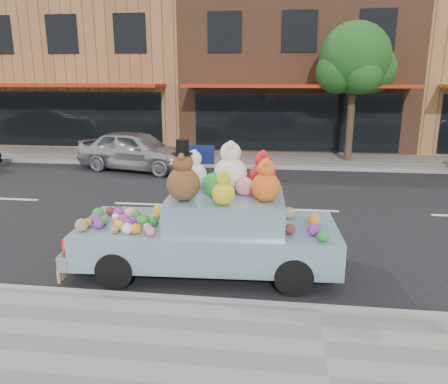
# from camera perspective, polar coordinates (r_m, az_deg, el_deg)

# --- Properties ---
(ground) EXTENTS (120.00, 120.00, 0.00)m
(ground) POSITION_cam_1_polar(r_m,az_deg,el_deg) (11.16, 10.18, -2.36)
(ground) COLOR black
(ground) RESTS_ON ground
(near_sidewalk) EXTENTS (60.00, 3.00, 0.12)m
(near_sidewalk) POSITION_cam_1_polar(r_m,az_deg,el_deg) (5.28, 13.47, -22.92)
(near_sidewalk) COLOR gray
(near_sidewalk) RESTS_ON ground
(far_sidewalk) EXTENTS (60.00, 3.00, 0.12)m
(far_sidewalk) POSITION_cam_1_polar(r_m,az_deg,el_deg) (17.46, 9.28, 4.12)
(far_sidewalk) COLOR gray
(far_sidewalk) RESTS_ON ground
(near_kerb) EXTENTS (60.00, 0.12, 0.13)m
(near_kerb) POSITION_cam_1_polar(r_m,az_deg,el_deg) (6.53, 12.14, -14.83)
(near_kerb) COLOR gray
(near_kerb) RESTS_ON ground
(far_kerb) EXTENTS (60.00, 0.12, 0.13)m
(far_kerb) POSITION_cam_1_polar(r_m,az_deg,el_deg) (15.99, 9.43, 3.14)
(far_kerb) COLOR gray
(far_kerb) RESTS_ON ground
(storefront_left) EXTENTS (10.00, 9.80, 7.30)m
(storefront_left) POSITION_cam_1_polar(r_m,az_deg,el_deg) (24.51, -15.71, 15.24)
(storefront_left) COLOR #9D6E41
(storefront_left) RESTS_ON ground
(storefront_mid) EXTENTS (10.00, 9.80, 7.30)m
(storefront_mid) POSITION_cam_1_polar(r_m,az_deg,el_deg) (22.64, 9.28, 15.66)
(storefront_mid) COLOR brown
(storefront_mid) RESTS_ON ground
(street_tree) EXTENTS (3.00, 2.70, 5.22)m
(street_tree) POSITION_cam_1_polar(r_m,az_deg,el_deg) (17.41, 16.73, 15.70)
(street_tree) COLOR #38281C
(street_tree) RESTS_ON ground
(car_silver) EXTENTS (4.46, 2.62, 1.43)m
(car_silver) POSITION_cam_1_polar(r_m,az_deg,el_deg) (15.91, -11.44, 5.37)
(car_silver) COLOR #ADAEB2
(car_silver) RESTS_ON ground
(art_car) EXTENTS (4.56, 1.96, 2.32)m
(art_car) POSITION_cam_1_polar(r_m,az_deg,el_deg) (7.43, -1.80, -4.45)
(art_car) COLOR black
(art_car) RESTS_ON ground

